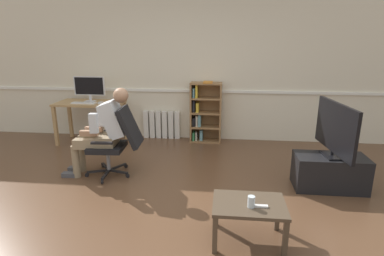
{
  "coord_description": "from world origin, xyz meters",
  "views": [
    {
      "loc": [
        0.57,
        -3.09,
        1.83
      ],
      "look_at": [
        0.15,
        0.85,
        0.7
      ],
      "focal_mm": 28.9,
      "sensor_mm": 36.0,
      "label": 1
    }
  ],
  "objects_px": {
    "computer_desk": "(90,108)",
    "office_chair": "(118,139)",
    "computer_mouse": "(100,103)",
    "coffee_table": "(249,209)",
    "spare_remote": "(259,206)",
    "imac_monitor": "(89,87)",
    "keyboard": "(84,103)",
    "drinking_glass": "(251,202)",
    "radiator": "(162,125)",
    "bookshelf": "(204,113)",
    "tv_screen": "(335,129)",
    "person_seated": "(103,130)",
    "tv_stand": "(330,172)"
  },
  "relations": [
    {
      "from": "computer_desk",
      "to": "office_chair",
      "type": "distance_m",
      "value": 1.67
    },
    {
      "from": "office_chair",
      "to": "computer_mouse",
      "type": "bearing_deg",
      "value": -153.11
    },
    {
      "from": "coffee_table",
      "to": "spare_remote",
      "type": "height_order",
      "value": "spare_remote"
    },
    {
      "from": "imac_monitor",
      "to": "keyboard",
      "type": "xyz_separation_m",
      "value": [
        -0.03,
        -0.22,
        -0.25
      ]
    },
    {
      "from": "drinking_glass",
      "to": "keyboard",
      "type": "bearing_deg",
      "value": 136.34
    },
    {
      "from": "imac_monitor",
      "to": "spare_remote",
      "type": "bearing_deg",
      "value": -45.4
    },
    {
      "from": "computer_desk",
      "to": "imac_monitor",
      "type": "bearing_deg",
      "value": 102.4
    },
    {
      "from": "radiator",
      "to": "keyboard",
      "type": "bearing_deg",
      "value": -157.39
    },
    {
      "from": "coffee_table",
      "to": "office_chair",
      "type": "bearing_deg",
      "value": 142.22
    },
    {
      "from": "bookshelf",
      "to": "coffee_table",
      "type": "xyz_separation_m",
      "value": [
        0.63,
        -2.96,
        -0.21
      ]
    },
    {
      "from": "spare_remote",
      "to": "imac_monitor",
      "type": "bearing_deg",
      "value": -135.45
    },
    {
      "from": "keyboard",
      "to": "tv_screen",
      "type": "bearing_deg",
      "value": -19.19
    },
    {
      "from": "computer_desk",
      "to": "computer_mouse",
      "type": "height_order",
      "value": "computer_mouse"
    },
    {
      "from": "imac_monitor",
      "to": "coffee_table",
      "type": "height_order",
      "value": "imac_monitor"
    },
    {
      "from": "keyboard",
      "to": "person_seated",
      "type": "height_order",
      "value": "person_seated"
    },
    {
      "from": "spare_remote",
      "to": "computer_desk",
      "type": "bearing_deg",
      "value": -134.82
    },
    {
      "from": "person_seated",
      "to": "tv_screen",
      "type": "distance_m",
      "value": 2.99
    },
    {
      "from": "office_chair",
      "to": "bookshelf",
      "type": "bearing_deg",
      "value": 143.64
    },
    {
      "from": "keyboard",
      "to": "tv_stand",
      "type": "relative_size",
      "value": 0.49
    },
    {
      "from": "tv_screen",
      "to": "computer_mouse",
      "type": "bearing_deg",
      "value": 62.61
    },
    {
      "from": "radiator",
      "to": "computer_mouse",
      "type": "bearing_deg",
      "value": -152.36
    },
    {
      "from": "imac_monitor",
      "to": "coffee_table",
      "type": "xyz_separation_m",
      "value": [
        2.68,
        -2.75,
        -0.68
      ]
    },
    {
      "from": "bookshelf",
      "to": "drinking_glass",
      "type": "distance_m",
      "value": 3.1
    },
    {
      "from": "tv_stand",
      "to": "spare_remote",
      "type": "relative_size",
      "value": 5.8
    },
    {
      "from": "coffee_table",
      "to": "drinking_glass",
      "type": "xyz_separation_m",
      "value": [
        0.01,
        -0.07,
        0.11
      ]
    },
    {
      "from": "computer_desk",
      "to": "coffee_table",
      "type": "relative_size",
      "value": 1.78
    },
    {
      "from": "spare_remote",
      "to": "tv_screen",
      "type": "bearing_deg",
      "value": 141.2
    },
    {
      "from": "imac_monitor",
      "to": "drinking_glass",
      "type": "height_order",
      "value": "imac_monitor"
    },
    {
      "from": "keyboard",
      "to": "spare_remote",
      "type": "xyz_separation_m",
      "value": [
        2.8,
        -2.59,
        -0.36
      ]
    },
    {
      "from": "drinking_glass",
      "to": "coffee_table",
      "type": "bearing_deg",
      "value": 97.67
    },
    {
      "from": "person_seated",
      "to": "tv_stand",
      "type": "bearing_deg",
      "value": 84.67
    },
    {
      "from": "imac_monitor",
      "to": "tv_screen",
      "type": "xyz_separation_m",
      "value": [
        3.78,
        -1.54,
        -0.23
      ]
    },
    {
      "from": "keyboard",
      "to": "person_seated",
      "type": "bearing_deg",
      "value": -55.84
    },
    {
      "from": "bookshelf",
      "to": "tv_screen",
      "type": "height_order",
      "value": "bookshelf"
    },
    {
      "from": "keyboard",
      "to": "office_chair",
      "type": "relative_size",
      "value": 0.44
    },
    {
      "from": "bookshelf",
      "to": "drinking_glass",
      "type": "bearing_deg",
      "value": -78.17
    },
    {
      "from": "bookshelf",
      "to": "coffee_table",
      "type": "distance_m",
      "value": 3.03
    },
    {
      "from": "keyboard",
      "to": "radiator",
      "type": "distance_m",
      "value": 1.47
    },
    {
      "from": "tv_stand",
      "to": "coffee_table",
      "type": "relative_size",
      "value": 1.31
    },
    {
      "from": "computer_desk",
      "to": "coffee_table",
      "type": "xyz_separation_m",
      "value": [
        2.67,
        -2.67,
        -0.31
      ]
    },
    {
      "from": "bookshelf",
      "to": "tv_stand",
      "type": "height_order",
      "value": "bookshelf"
    },
    {
      "from": "computer_desk",
      "to": "tv_screen",
      "type": "distance_m",
      "value": 4.04
    },
    {
      "from": "imac_monitor",
      "to": "tv_stand",
      "type": "xyz_separation_m",
      "value": [
        3.78,
        -1.54,
        -0.8
      ]
    },
    {
      "from": "person_seated",
      "to": "radiator",
      "type": "bearing_deg",
      "value": 162.57
    },
    {
      "from": "person_seated",
      "to": "spare_remote",
      "type": "bearing_deg",
      "value": 51.87
    },
    {
      "from": "radiator",
      "to": "drinking_glass",
      "type": "bearing_deg",
      "value": -65.11
    },
    {
      "from": "tv_screen",
      "to": "drinking_glass",
      "type": "relative_size",
      "value": 9.53
    },
    {
      "from": "office_chair",
      "to": "drinking_glass",
      "type": "distance_m",
      "value": 2.19
    },
    {
      "from": "computer_mouse",
      "to": "bookshelf",
      "type": "xyz_separation_m",
      "value": [
        1.79,
        0.41,
        -0.23
      ]
    },
    {
      "from": "office_chair",
      "to": "tv_stand",
      "type": "xyz_separation_m",
      "value": [
        2.79,
        -0.11,
        -0.31
      ]
    }
  ]
}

